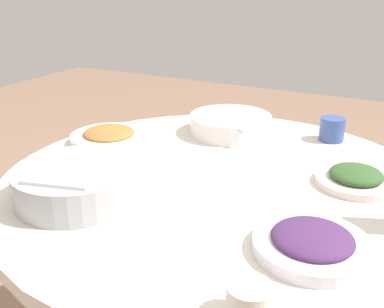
% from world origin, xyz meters
% --- Properties ---
extents(round_dining_table, '(1.13, 1.13, 0.76)m').
position_xyz_m(round_dining_table, '(0.00, 0.00, 0.63)').
color(round_dining_table, '#99999E').
rests_on(round_dining_table, ground).
extents(rice_bowl, '(0.29, 0.29, 0.09)m').
position_xyz_m(rice_bowl, '(-0.25, 0.25, 0.80)').
color(rice_bowl, '#B2B5BA').
rests_on(rice_bowl, round_dining_table).
extents(soup_bowl, '(0.27, 0.27, 0.06)m').
position_xyz_m(soup_bowl, '(0.34, 0.11, 0.79)').
color(soup_bowl, white).
rests_on(soup_bowl, round_dining_table).
extents(dish_eggplant, '(0.22, 0.22, 0.05)m').
position_xyz_m(dish_eggplant, '(-0.22, -0.29, 0.78)').
color(dish_eggplant, white).
rests_on(dish_eggplant, round_dining_table).
extents(dish_greens, '(0.19, 0.19, 0.05)m').
position_xyz_m(dish_greens, '(0.12, -0.32, 0.78)').
color(dish_greens, silver).
rests_on(dish_greens, round_dining_table).
extents(dish_tofu_braise, '(0.24, 0.24, 0.05)m').
position_xyz_m(dish_tofu_braise, '(0.09, 0.42, 0.78)').
color(dish_tofu_braise, silver).
rests_on(dish_tofu_braise, round_dining_table).
extents(tea_cup_near, '(0.07, 0.07, 0.06)m').
position_xyz_m(tea_cup_near, '(-0.44, -0.25, 0.79)').
color(tea_cup_near, silver).
rests_on(tea_cup_near, round_dining_table).
extents(tea_cup_far, '(0.08, 0.08, 0.07)m').
position_xyz_m(tea_cup_far, '(0.42, -0.20, 0.79)').
color(tea_cup_far, '#37519A').
rests_on(tea_cup_far, round_dining_table).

